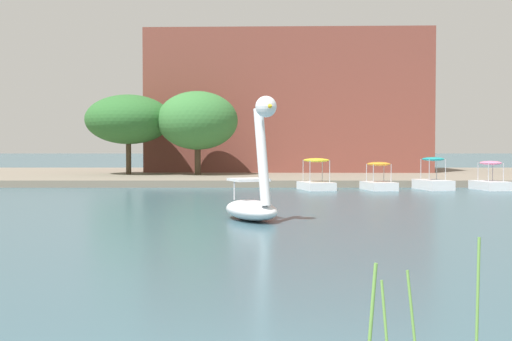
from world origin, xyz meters
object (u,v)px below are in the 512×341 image
object	(u,v)px
tree_sapling_by_fence	(130,120)
tree_broadleaf_behind_dock	(199,121)
swan_boat	(255,195)
pedal_boat_pink	(492,181)
pedal_boat_yellow	(317,180)
pedal_boat_teal	(434,181)
pedal_boat_orange	(380,181)

from	to	relation	value
tree_sapling_by_fence	tree_broadleaf_behind_dock	bearing A→B (deg)	-9.59
swan_boat	pedal_boat_pink	bearing A→B (deg)	50.18
swan_boat	pedal_boat_yellow	xyz separation A→B (m)	(3.10, 14.20, -0.27)
tree_sapling_by_fence	tree_broadleaf_behind_dock	world-z (taller)	tree_broadleaf_behind_dock
pedal_boat_yellow	tree_broadleaf_behind_dock	size ratio (longest dim) A/B	0.34
pedal_boat_pink	tree_sapling_by_fence	bearing A→B (deg)	153.93
pedal_boat_teal	swan_boat	bearing A→B (deg)	-121.98
pedal_boat_yellow	pedal_boat_pink	world-z (taller)	pedal_boat_yellow
pedal_boat_teal	tree_sapling_by_fence	distance (m)	20.03
swan_boat	pedal_boat_yellow	size ratio (longest dim) A/B	1.47
pedal_boat_yellow	tree_broadleaf_behind_dock	world-z (taller)	tree_broadleaf_behind_dock
pedal_boat_teal	tree_broadleaf_behind_dock	world-z (taller)	tree_broadleaf_behind_dock
pedal_boat_orange	pedal_boat_pink	xyz separation A→B (m)	(5.66, 0.15, -0.01)
tree_broadleaf_behind_dock	pedal_boat_yellow	bearing A→B (deg)	-53.43
pedal_boat_pink	tree_sapling_by_fence	distance (m)	22.62
tree_broadleaf_behind_dock	pedal_boat_pink	bearing A→B (deg)	-30.25
pedal_boat_teal	tree_broadleaf_behind_dock	size ratio (longest dim) A/B	0.36
tree_broadleaf_behind_dock	pedal_boat_orange	bearing A→B (deg)	-43.01
pedal_boat_yellow	tree_broadleaf_behind_dock	bearing A→B (deg)	126.57
pedal_boat_yellow	pedal_boat_teal	xyz separation A→B (m)	(5.94, 0.28, -0.04)
swan_boat	tree_broadleaf_behind_dock	world-z (taller)	tree_broadleaf_behind_dock
pedal_boat_pink	tree_broadleaf_behind_dock	distance (m)	18.29
pedal_boat_pink	pedal_boat_teal	bearing A→B (deg)	175.32
swan_boat	tree_broadleaf_behind_dock	bearing A→B (deg)	98.89
tree_broadleaf_behind_dock	tree_sapling_by_fence	bearing A→B (deg)	170.41
tree_sapling_by_fence	pedal_boat_teal	bearing A→B (deg)	-29.08
pedal_boat_orange	tree_sapling_by_fence	xyz separation A→B (m)	(-14.42, 9.97, 3.51)
pedal_boat_orange	tree_sapling_by_fence	bearing A→B (deg)	145.33
pedal_boat_pink	tree_sapling_by_fence	world-z (taller)	tree_sapling_by_fence
swan_boat	pedal_boat_yellow	bearing A→B (deg)	77.68
pedal_boat_orange	tree_broadleaf_behind_dock	distance (m)	13.91
pedal_boat_yellow	pedal_boat_orange	bearing A→B (deg)	-1.98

